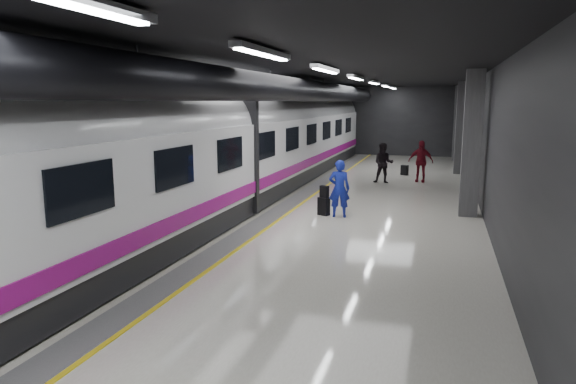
% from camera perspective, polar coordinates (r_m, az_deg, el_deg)
% --- Properties ---
extents(ground, '(40.00, 40.00, 0.00)m').
position_cam_1_polar(ground, '(15.61, 2.66, -3.09)').
color(ground, silver).
rests_on(ground, ground).
extents(platform_hall, '(10.02, 40.02, 4.51)m').
position_cam_1_polar(platform_hall, '(16.20, 2.61, 10.01)').
color(platform_hall, black).
rests_on(platform_hall, ground).
extents(train, '(3.05, 38.00, 4.05)m').
position_cam_1_polar(train, '(16.36, -8.41, 4.76)').
color(train, black).
rests_on(train, ground).
extents(traveler_main, '(0.70, 0.51, 1.78)m').
position_cam_1_polar(traveler_main, '(15.89, 5.72, 0.38)').
color(traveler_main, '#1925C2').
rests_on(traveler_main, ground).
extents(suitcase_main, '(0.41, 0.34, 0.57)m').
position_cam_1_polar(suitcase_main, '(16.20, 3.99, -1.60)').
color(suitcase_main, black).
rests_on(suitcase_main, ground).
extents(shoulder_bag, '(0.31, 0.25, 0.37)m').
position_cam_1_polar(shoulder_bag, '(16.13, 4.06, 0.05)').
color(shoulder_bag, black).
rests_on(shoulder_bag, suitcase_main).
extents(traveler_far_a, '(0.87, 0.68, 1.77)m').
position_cam_1_polar(traveler_far_a, '(22.82, 10.57, 3.17)').
color(traveler_far_a, black).
rests_on(traveler_far_a, ground).
extents(traveler_far_b, '(1.12, 0.55, 1.84)m').
position_cam_1_polar(traveler_far_b, '(23.59, 14.53, 3.33)').
color(traveler_far_b, maroon).
rests_on(traveler_far_b, ground).
extents(suitcase_far, '(0.38, 0.31, 0.49)m').
position_cam_1_polar(suitcase_far, '(25.67, 12.82, 2.39)').
color(suitcase_far, black).
rests_on(suitcase_far, ground).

